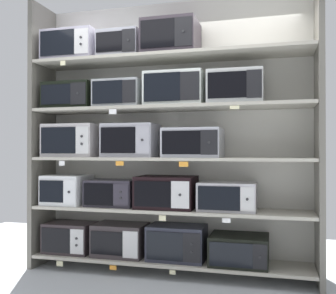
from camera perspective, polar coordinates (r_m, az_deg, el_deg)
back_panel at (r=4.12m, az=0.91°, el=1.83°), size 2.91×0.04×2.73m
upright_left at (r=4.45m, az=-17.52°, el=1.68°), size 0.05×0.46×2.73m
upright_right at (r=3.77m, az=20.83°, el=2.10°), size 0.05×0.46×2.73m
shelf_0 at (r=4.02m, az=0.00°, el=-15.89°), size 2.71×0.46×0.03m
microwave_0 at (r=4.36m, az=-13.78°, el=-12.40°), size 0.49×0.36×0.30m
microwave_1 at (r=4.13m, az=-6.81°, el=-13.00°), size 0.51×0.37×0.32m
microwave_2 at (r=3.95m, az=1.29°, el=-13.48°), size 0.55×0.37×0.33m
microwave_3 at (r=3.86m, az=10.13°, el=-14.24°), size 0.53×0.43×0.27m
price_tag_0 at (r=4.21m, az=-15.21°, el=-15.79°), size 0.07×0.00×0.05m
price_tag_1 at (r=3.97m, az=-7.85°, el=-16.71°), size 0.07×0.00×0.04m
price_tag_2 at (r=3.79m, az=0.65°, el=-17.47°), size 0.06×0.00×0.04m
shelf_1 at (r=3.92m, az=0.00°, el=-8.92°), size 2.71×0.46×0.03m
microwave_4 at (r=4.31m, az=-14.19°, el=-5.91°), size 0.42×0.43×0.30m
microwave_5 at (r=4.09m, az=-8.01°, el=-6.50°), size 0.49×0.34×0.26m
microwave_6 at (r=3.90m, az=-0.22°, el=-6.45°), size 0.56×0.42×0.31m
microwave_7 at (r=3.79m, az=8.47°, el=-6.98°), size 0.53×0.37×0.26m
price_tag_3 at (r=3.70m, az=-0.80°, el=-10.13°), size 0.07×0.00×0.05m
price_tag_4 at (r=3.59m, az=8.33°, el=-10.35°), size 0.07×0.00×0.04m
shelf_2 at (r=3.88m, az=0.00°, el=-1.70°), size 2.71×0.46×0.03m
microwave_8 at (r=4.26m, az=-13.39°, el=0.88°), size 0.55×0.39×0.34m
microwave_9 at (r=3.99m, az=-5.32°, el=0.92°), size 0.52×0.38×0.33m
microwave_10 at (r=3.82m, az=3.63°, el=0.59°), size 0.55×0.43×0.28m
price_tag_5 at (r=4.05m, az=-14.92°, el=-2.25°), size 0.06×0.00×0.05m
price_tag_6 at (r=3.79m, az=-6.91°, el=-2.34°), size 0.08×0.00×0.04m
price_tag_7 at (r=3.60m, az=2.25°, el=-2.47°), size 0.09×0.00×0.05m
shelf_3 at (r=3.90m, az=0.00°, el=5.56°), size 2.71×0.46×0.03m
microwave_11 at (r=4.30m, az=-13.55°, el=7.02°), size 0.52×0.39×0.27m
microwave_12 at (r=4.07m, az=-6.74°, el=7.43°), size 0.47×0.41×0.27m
microwave_13 at (r=3.90m, az=1.08°, el=8.18°), size 0.56×0.39×0.32m
microwave_14 at (r=3.80m, az=9.70°, el=8.28°), size 0.50×0.43×0.31m
price_tag_8 at (r=3.83m, az=-7.91°, el=5.01°), size 0.08×0.00×0.05m
price_tag_9 at (r=3.55m, az=9.48°, el=5.61°), size 0.08×0.00×0.03m
shelf_4 at (r=3.98m, az=0.00°, el=12.63°), size 2.71×0.46×0.03m
microwave_15 at (r=4.39m, az=-13.34°, el=13.66°), size 0.56×0.43×0.31m
microwave_16 at (r=4.16m, az=-6.67°, el=14.17°), size 0.43×0.36×0.27m
microwave_17 at (r=4.02m, az=0.44°, el=15.19°), size 0.52×0.43×0.33m
price_tag_10 at (r=4.14m, az=-14.79°, el=11.52°), size 0.05×0.00×0.05m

